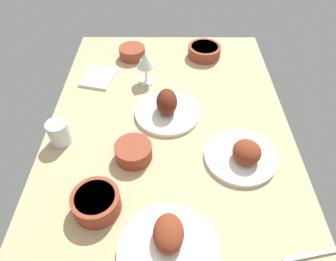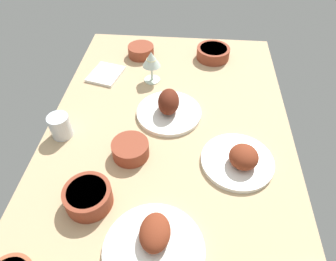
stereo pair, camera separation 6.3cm
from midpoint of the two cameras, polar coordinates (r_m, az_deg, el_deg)
dining_table at (r=111.91cm, az=-1.62°, el=-1.47°), size 140.00×90.00×4.00cm
plate_center_main at (r=85.51cm, az=-2.37°, el=-20.80°), size 27.13×27.13×7.03cm
plate_near_viewer at (r=116.19cm, az=-1.87°, el=4.21°), size 24.94×24.94×10.45cm
plate_far_side at (r=103.16cm, az=11.99°, el=-4.54°), size 24.04×24.04×8.12cm
bowl_potatoes at (r=92.76cm, az=-15.45°, el=-12.86°), size 14.06×14.06×6.22cm
bowl_onions at (r=150.02cm, az=5.49°, el=14.64°), size 15.42×15.42×5.32cm
bowl_sauce at (r=102.31cm, az=-8.42°, el=-3.90°), size 12.50×12.50×5.43cm
bowl_soup at (r=150.08cm, az=-8.07°, el=14.36°), size 12.23×12.23×5.11cm
wine_glass at (r=129.33cm, az=-5.81°, el=12.70°), size 7.60×7.60×14.00cm
water_tumbler at (r=112.73cm, az=-21.40°, el=-0.43°), size 7.44×7.44×8.71cm
folded_napkin at (r=139.76cm, az=-14.21°, el=9.62°), size 17.77×16.05×1.20cm
fork_loose at (r=92.54cm, az=23.26°, el=-20.80°), size 3.86×15.91×0.80cm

